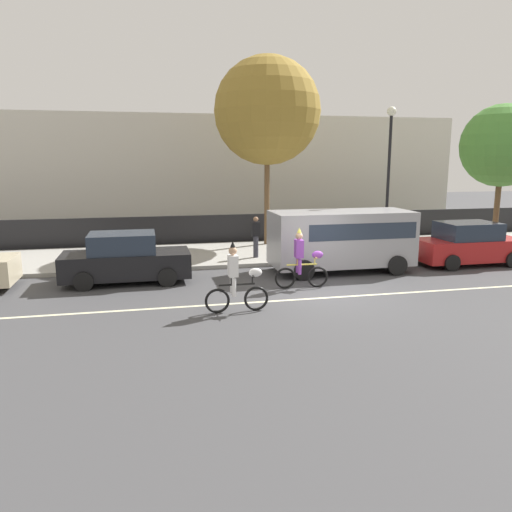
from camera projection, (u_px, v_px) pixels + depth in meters
ground_plane at (328, 293)px, 15.14m from camera, size 80.00×80.00×0.00m
road_centre_line at (334, 297)px, 14.66m from camera, size 36.00×0.14×0.01m
sidewalk_curb at (274, 252)px, 21.35m from camera, size 60.00×5.00×0.15m
fence_line at (259, 228)px, 24.00m from camera, size 40.00×0.08×1.40m
building_backdrop at (214, 171)px, 31.56m from camera, size 28.00×8.00×6.39m
parade_cyclist_zebra at (237, 281)px, 13.13m from camera, size 1.72×0.50×1.92m
parade_cyclist_purple at (302, 262)px, 15.59m from camera, size 1.72×0.50×1.92m
parked_van_grey at (343, 236)px, 17.81m from camera, size 5.00×2.22×2.18m
parked_car_red at (468, 245)px, 19.05m from camera, size 4.10×1.92×1.64m
parked_car_black at (125, 259)px, 16.32m from camera, size 4.10×1.92×1.64m
street_lamp_post at (389, 159)px, 19.88m from camera, size 0.36×0.36×5.86m
street_tree_near_lamp at (267, 111)px, 21.81m from camera, size 4.69×4.69×8.25m
street_tree_far_corner at (502, 146)px, 21.25m from camera, size 3.49×3.49×6.15m
pedestrian_onlooker at (256, 236)px, 19.67m from camera, size 0.32×0.20×1.62m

